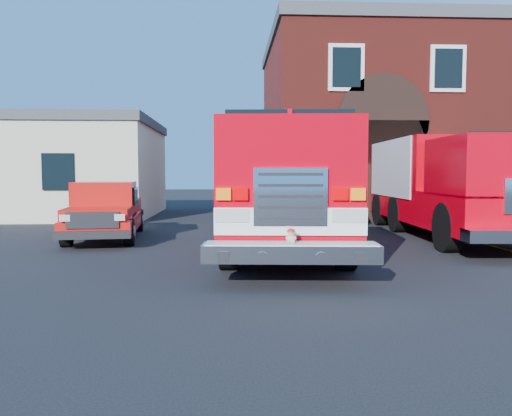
{
  "coord_description": "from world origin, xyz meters",
  "views": [
    {
      "loc": [
        -0.47,
        -10.33,
        1.94
      ],
      "look_at": [
        0.0,
        -1.2,
        1.3
      ],
      "focal_mm": 35.0,
      "sensor_mm": 36.0,
      "label": 1
    }
  ],
  "objects": [
    {
      "name": "ground",
      "position": [
        0.0,
        0.0,
        0.0
      ],
      "size": [
        100.0,
        100.0,
        0.0
      ],
      "primitive_type": "plane",
      "color": "black",
      "rests_on": "ground"
    },
    {
      "name": "parking_stripe_mid",
      "position": [
        6.5,
        4.0,
        0.0
      ],
      "size": [
        0.12,
        3.0,
        0.01
      ],
      "primitive_type": "cube",
      "color": "yellow",
      "rests_on": "ground"
    },
    {
      "name": "parking_stripe_far",
      "position": [
        6.5,
        7.0,
        0.0
      ],
      "size": [
        0.12,
        3.0,
        0.01
      ],
      "primitive_type": "cube",
      "color": "yellow",
      "rests_on": "ground"
    },
    {
      "name": "fire_station",
      "position": [
        8.99,
        13.98,
        4.25
      ],
      "size": [
        15.2,
        10.2,
        8.45
      ],
      "color": "maroon",
      "rests_on": "ground"
    },
    {
      "name": "side_building",
      "position": [
        -9.0,
        13.0,
        2.2
      ],
      "size": [
        10.2,
        8.2,
        4.35
      ],
      "color": "beige",
      "rests_on": "ground"
    },
    {
      "name": "fire_engine",
      "position": [
        0.93,
        2.93,
        1.61
      ],
      "size": [
        3.56,
        10.29,
        3.11
      ],
      "color": "black",
      "rests_on": "ground"
    },
    {
      "name": "pickup_truck",
      "position": [
        -4.15,
        4.64,
        0.8
      ],
      "size": [
        2.38,
        5.31,
        1.69
      ],
      "color": "black",
      "rests_on": "ground"
    },
    {
      "name": "secondary_truck",
      "position": [
        6.22,
        4.69,
        1.66
      ],
      "size": [
        3.29,
        9.49,
        3.04
      ],
      "color": "black",
      "rests_on": "ground"
    }
  ]
}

